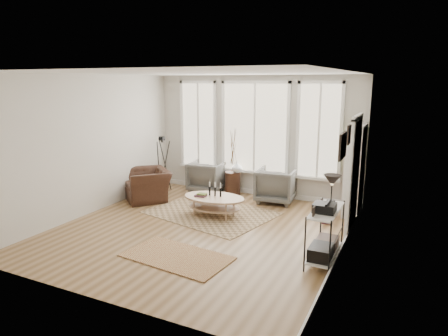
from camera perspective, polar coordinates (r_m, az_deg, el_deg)
The scene contains 17 objects.
room at distance 7.30m, azimuth -3.23°, elevation 1.76°, with size 5.50×5.54×2.90m.
bay_window at distance 9.69m, azimuth 4.39°, elevation 5.46°, with size 4.14×0.12×2.24m.
door at distance 7.63m, azimuth 18.12°, elevation -0.69°, with size 0.09×1.06×2.22m.
bookcase at distance 8.73m, azimuth 18.16°, elevation -0.23°, with size 0.31×0.85×2.06m.
low_shelf at distance 6.46m, azimuth 14.26°, elevation -8.46°, with size 0.38×1.08×1.30m.
wall_art at distance 6.11m, azimuth 16.81°, elevation 3.47°, with size 0.04×0.88×0.44m.
rug_main at distance 8.57m, azimuth -1.88°, elevation -6.42°, with size 2.49×1.86×0.01m, color brown.
rug_runner at distance 6.58m, azimuth -6.74°, elevation -12.43°, with size 1.70×0.94×0.01m, color brown.
coffee_table at distance 8.32m, azimuth -1.49°, elevation -4.71°, with size 1.33×0.87×0.60m.
armchair_left at distance 10.15m, azimuth -2.39°, elevation -1.20°, with size 0.83×0.85×0.78m, color #5F5F5B.
armchair_right at distance 9.33m, azimuth 7.45°, elevation -2.46°, with size 0.84×0.87×0.79m, color #5F5F5B.
side_table at distance 9.76m, azimuth 1.26°, elevation 0.58°, with size 0.38×0.38×1.61m.
vase at distance 9.73m, azimuth 1.85°, elevation 0.16°, with size 0.26×0.26×0.27m, color silver.
accent_chair at distance 9.63m, azimuth -10.92°, elevation -2.35°, with size 1.10×0.96×0.72m, color #361E15.
tripod_camera at distance 10.33m, azimuth -8.73°, elevation 0.34°, with size 0.49×0.49×1.39m.
book_stack_near at distance 8.62m, azimuth 14.85°, elevation -6.17°, with size 0.21×0.27×0.17m, color maroon.
book_stack_far at distance 8.27m, azimuth 14.32°, elevation -7.07°, with size 0.17×0.22×0.14m, color maroon.
Camera 1 is at (3.50, -6.25, 2.76)m, focal length 32.00 mm.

